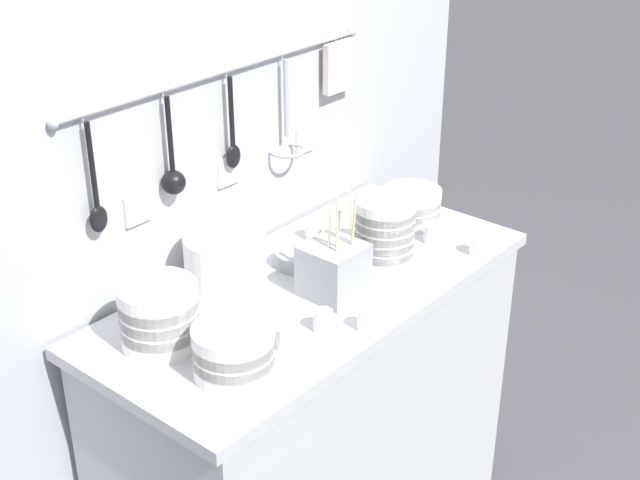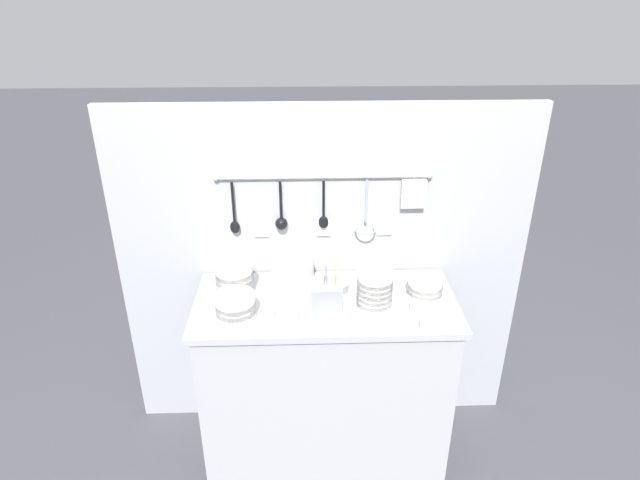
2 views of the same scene
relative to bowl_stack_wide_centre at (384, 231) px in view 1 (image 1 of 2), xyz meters
The scene contains 16 objects.
counter 0.57m from the bowl_stack_wide_centre, 163.60° to the left, with size 1.14×0.52×0.89m.
back_wall 0.43m from the bowl_stack_wide_centre, 119.63° to the left, with size 1.94×0.11×1.68m.
bowl_stack_wide_centre is the anchor object (origin of this frame).
bowl_stack_back_corner 0.25m from the bowl_stack_wide_centre, 17.92° to the left, with size 0.15×0.15×0.10m.
bowl_stack_tall_left 0.62m from the bowl_stack_wide_centre, 166.63° to the left, with size 0.17×0.17×0.14m.
bowl_stack_short_front 0.58m from the bowl_stack_wide_centre, behind, with size 0.17×0.17×0.11m.
plate_stack 0.40m from the bowl_stack_wide_centre, 149.52° to the left, with size 0.19×0.19×0.14m.
steel_mixing_bowl 0.22m from the bowl_stack_wide_centre, 135.21° to the left, with size 0.11×0.11×0.04m.
cutlery_caddy 0.20m from the bowl_stack_wide_centre, behind, with size 0.13×0.13×0.26m.
cup_edge_near 0.35m from the bowl_stack_wide_centre, 165.72° to the right, with size 0.04×0.04×0.05m.
cup_edge_far 0.18m from the bowl_stack_wide_centre, 10.81° to the right, with size 0.04×0.04×0.05m.
cup_front_right 0.32m from the bowl_stack_wide_centre, 150.11° to the right, with size 0.04×0.04×0.05m.
cup_mid_row 0.23m from the bowl_stack_wide_centre, 94.31° to the left, with size 0.04×0.04×0.05m.
cup_centre 0.45m from the bowl_stack_wide_centre, behind, with size 0.04×0.04×0.05m.
cup_front_left 0.37m from the bowl_stack_wide_centre, 33.03° to the left, with size 0.04×0.04×0.05m.
cup_back_right 0.25m from the bowl_stack_wide_centre, 40.84° to the right, with size 0.04×0.04×0.05m.
Camera 1 is at (-1.40, -1.20, 1.95)m, focal length 50.00 mm.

